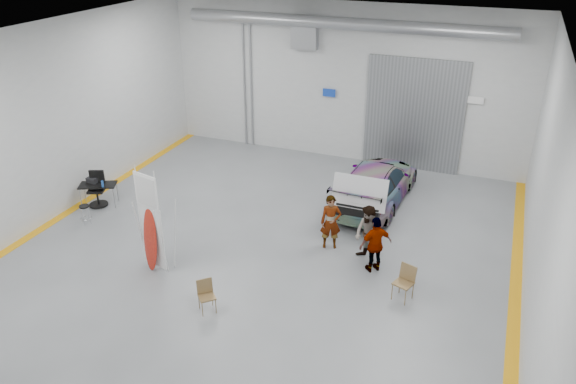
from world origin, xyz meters
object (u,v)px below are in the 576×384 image
at_px(shop_stool, 86,215).
at_px(work_table, 96,184).
at_px(person_c, 376,244).
at_px(folding_chair_near, 208,302).
at_px(person_a, 331,222).
at_px(office_chair, 98,191).
at_px(surfboard_display, 152,231).
at_px(folding_chair_far, 403,289).
at_px(sedan_car, 376,183).
at_px(person_b, 368,235).

height_order(shop_stool, work_table, work_table).
xyz_separation_m(person_c, folding_chair_near, (-3.34, -3.22, -0.55)).
bearing_deg(work_table, person_a, 1.83).
height_order(person_c, office_chair, person_c).
height_order(surfboard_display, work_table, surfboard_display).
bearing_deg(office_chair, work_table, 140.54).
xyz_separation_m(person_c, folding_chair_far, (0.97, -1.00, -0.52)).
xyz_separation_m(sedan_car, surfboard_display, (-4.57, -6.15, 0.51)).
height_order(person_c, work_table, person_c).
bearing_deg(person_a, person_c, -46.43).
xyz_separation_m(person_c, shop_stool, (-8.99, -0.78, -0.49)).
height_order(folding_chair_far, shop_stool, folding_chair_far).
bearing_deg(shop_stool, person_a, 11.21).
xyz_separation_m(sedan_car, person_b, (0.66, -3.65, 0.14)).
distance_m(surfboard_display, folding_chair_far, 6.66).
bearing_deg(person_c, work_table, -44.36).
height_order(person_b, surfboard_display, surfboard_display).
relative_size(shop_stool, work_table, 0.48).
xyz_separation_m(sedan_car, person_a, (-0.52, -3.29, 0.11)).
xyz_separation_m(person_c, surfboard_display, (-5.53, -2.14, 0.40)).
bearing_deg(folding_chair_far, person_c, 153.29).
bearing_deg(office_chair, person_b, -22.70).
xyz_separation_m(person_a, folding_chair_far, (2.45, -1.71, -0.53)).
distance_m(person_a, surfboard_display, 4.97).
xyz_separation_m(person_c, office_chair, (-9.45, 0.44, -0.30)).
xyz_separation_m(work_table, office_chair, (0.05, -0.02, -0.24)).
xyz_separation_m(sedan_car, shop_stool, (-8.03, -4.78, -0.39)).
relative_size(person_b, office_chair, 1.46).
bearing_deg(shop_stool, person_b, 7.43).
xyz_separation_m(folding_chair_near, folding_chair_far, (4.31, 2.22, 0.03)).
bearing_deg(office_chair, sedan_car, 0.63).
bearing_deg(work_table, person_b, -0.63).
xyz_separation_m(sedan_car, office_chair, (-8.48, -3.57, -0.20)).
bearing_deg(person_c, person_b, -91.35).
height_order(sedan_car, person_c, person_c).
relative_size(person_c, shop_stool, 2.56).
distance_m(sedan_car, person_b, 3.71).
xyz_separation_m(person_a, person_b, (1.18, -0.36, 0.03)).
bearing_deg(folding_chair_far, person_a, 164.16).
xyz_separation_m(surfboard_display, folding_chair_far, (6.50, 1.15, -0.93)).
height_order(sedan_car, person_a, person_a).
height_order(person_a, person_c, person_a).
relative_size(person_c, office_chair, 1.40).
xyz_separation_m(person_a, shop_stool, (-7.51, -1.49, -0.50)).
bearing_deg(person_b, person_c, -12.04).
relative_size(folding_chair_far, shop_stool, 1.45).
height_order(person_b, folding_chair_far, person_b).
height_order(person_b, office_chair, person_b).
bearing_deg(folding_chair_near, work_table, 105.75).
height_order(person_b, folding_chair_near, person_b).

